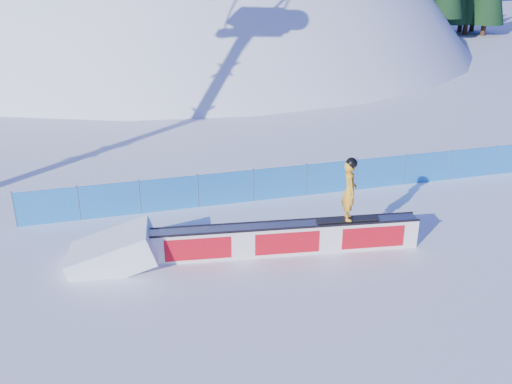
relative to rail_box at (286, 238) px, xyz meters
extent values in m
plane|color=white|center=(3.07, -0.54, -0.47)|extent=(160.00, 160.00, 0.00)
sphere|color=white|center=(3.07, 41.46, -18.47)|extent=(64.00, 64.00, 64.00)
cylinder|color=#372316|center=(27.95, 41.66, 2.25)|extent=(0.50, 0.50, 1.40)
cylinder|color=#372316|center=(30.10, 42.97, 0.13)|extent=(0.50, 0.50, 1.40)
cylinder|color=#372316|center=(30.20, 39.45, 0.13)|extent=(0.50, 0.50, 1.40)
cylinder|color=#372316|center=(32.80, 39.03, 0.13)|extent=(0.50, 0.50, 1.40)
cylinder|color=#372316|center=(34.26, 39.59, 0.13)|extent=(0.50, 0.50, 1.40)
cylinder|color=#372316|center=(35.27, 44.64, 0.13)|extent=(0.50, 0.50, 1.40)
cylinder|color=#372316|center=(38.61, 44.45, 0.13)|extent=(0.50, 0.50, 1.40)
cube|color=blue|center=(3.07, 3.96, 0.13)|extent=(22.00, 0.03, 1.20)
cylinder|color=#43527A|center=(-7.93, 3.96, 0.18)|extent=(0.05, 0.05, 1.30)
cylinder|color=#43527A|center=(-5.93, 3.96, 0.18)|extent=(0.05, 0.05, 1.30)
cylinder|color=#43527A|center=(-3.93, 3.96, 0.18)|extent=(0.05, 0.05, 1.30)
cylinder|color=#43527A|center=(-1.93, 3.96, 0.18)|extent=(0.05, 0.05, 1.30)
cylinder|color=#43527A|center=(0.07, 3.96, 0.18)|extent=(0.05, 0.05, 1.30)
cylinder|color=#43527A|center=(2.07, 3.96, 0.18)|extent=(0.05, 0.05, 1.30)
cylinder|color=#43527A|center=(4.07, 3.96, 0.18)|extent=(0.05, 0.05, 1.30)
cylinder|color=#43527A|center=(6.07, 3.96, 0.18)|extent=(0.05, 0.05, 1.30)
cylinder|color=#43527A|center=(8.07, 3.96, 0.18)|extent=(0.05, 0.05, 1.30)
cylinder|color=#43527A|center=(10.07, 3.96, 0.18)|extent=(0.05, 0.05, 1.30)
cube|color=white|center=(0.00, 0.00, -0.02)|extent=(8.02, 1.51, 0.90)
cube|color=#9599A3|center=(0.00, 0.00, 0.45)|extent=(7.94, 1.52, 0.04)
cube|color=black|center=(-0.03, -0.26, 0.46)|extent=(7.96, 1.04, 0.06)
cube|color=black|center=(0.03, 0.26, 0.46)|extent=(7.96, 1.04, 0.06)
cube|color=red|center=(-0.03, -0.26, -0.02)|extent=(7.56, 0.98, 0.68)
cube|color=red|center=(0.03, 0.26, -0.02)|extent=(7.56, 0.98, 0.68)
cube|color=black|center=(1.85, -0.24, 0.51)|extent=(1.90, 0.57, 0.04)
imported|color=gold|center=(1.85, -0.24, 1.43)|extent=(0.59, 0.75, 1.81)
sphere|color=black|center=(1.85, -0.24, 2.27)|extent=(0.34, 0.34, 0.34)
camera|label=1|loc=(-4.81, -14.24, 7.83)|focal=40.00mm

